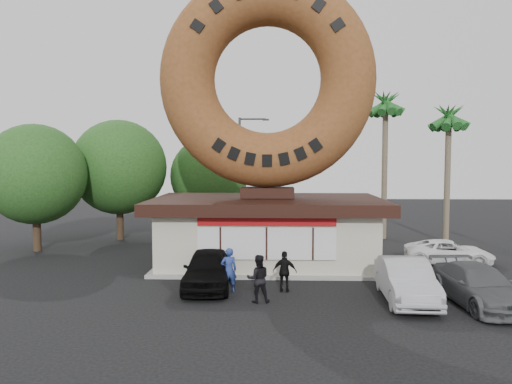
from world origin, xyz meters
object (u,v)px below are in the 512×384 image
object	(u,v)px
person_right	(285,272)
car_black	(208,269)
giant_donut	(267,80)
street_lamp	(242,169)
person_left	(229,270)
car_silver	(406,280)
donut_shop	(267,229)
car_white	(449,252)
car_grey	(478,286)
person_center	(258,279)

from	to	relation	value
person_right	car_black	bearing A→B (deg)	-2.55
giant_donut	street_lamp	bearing A→B (deg)	100.51
street_lamp	person_left	bearing A→B (deg)	-88.49
street_lamp	car_silver	world-z (taller)	street_lamp
person_left	street_lamp	bearing A→B (deg)	-104.09
person_left	car_silver	xyz separation A→B (m)	(6.61, -1.00, -0.11)
person_left	giant_donut	bearing A→B (deg)	-121.07
donut_shop	person_right	size ratio (longest dim) A/B	6.94
street_lamp	car_silver	bearing A→B (deg)	-66.67
donut_shop	car_white	xyz separation A→B (m)	(9.00, 0.30, -1.18)
donut_shop	street_lamp	size ratio (longest dim) A/B	1.40
donut_shop	car_silver	bearing A→B (deg)	-50.42
donut_shop	car_grey	xyz separation A→B (m)	(7.61, -6.65, -1.07)
donut_shop	person_center	xyz separation A→B (m)	(-0.27, -6.56, -0.89)
person_center	person_right	bearing A→B (deg)	-131.30
street_lamp	car_black	xyz separation A→B (m)	(-0.49, -14.65, -3.71)
car_grey	car_silver	bearing A→B (deg)	165.20
person_center	person_left	bearing A→B (deg)	-54.62
donut_shop	person_left	distance (m)	5.50
person_right	car_silver	world-z (taller)	person_right
person_left	donut_shop	bearing A→B (deg)	-121.11
person_center	car_black	world-z (taller)	person_center
person_left	car_black	distance (m)	1.09
person_left	person_center	distance (m)	1.78
giant_donut	car_black	size ratio (longest dim) A/B	2.29
person_center	person_right	world-z (taller)	person_center
car_grey	giant_donut	bearing A→B (deg)	133.44
car_silver	car_grey	size ratio (longest dim) A/B	0.96
street_lamp	giant_donut	bearing A→B (deg)	-79.49
car_white	giant_donut	bearing A→B (deg)	101.52
street_lamp	car_black	world-z (taller)	street_lamp
car_white	car_black	bearing A→B (deg)	123.18
person_center	car_grey	world-z (taller)	person_center
street_lamp	car_silver	xyz separation A→B (m)	(7.01, -16.25, -3.72)
giant_donut	person_right	bearing A→B (deg)	-81.83
person_center	car_black	distance (m)	2.84
car_black	car_silver	bearing A→B (deg)	-13.96
giant_donut	donut_shop	bearing A→B (deg)	-90.00
donut_shop	car_grey	bearing A→B (deg)	-41.12
person_right	car_grey	bearing A→B (deg)	174.07
donut_shop	car_white	world-z (taller)	donut_shop
giant_donut	person_right	world-z (taller)	giant_donut
car_silver	car_white	world-z (taller)	car_silver
donut_shop	person_left	xyz separation A→B (m)	(-1.45, -5.23, -0.89)
giant_donut	car_white	xyz separation A→B (m)	(9.00, 0.29, -8.44)
street_lamp	car_black	size ratio (longest dim) A/B	1.75
person_left	car_grey	world-z (taller)	person_left
person_left	person_right	world-z (taller)	person_left
car_white	donut_shop	bearing A→B (deg)	101.63
giant_donut	street_lamp	xyz separation A→B (m)	(-1.86, 10.00, -4.54)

